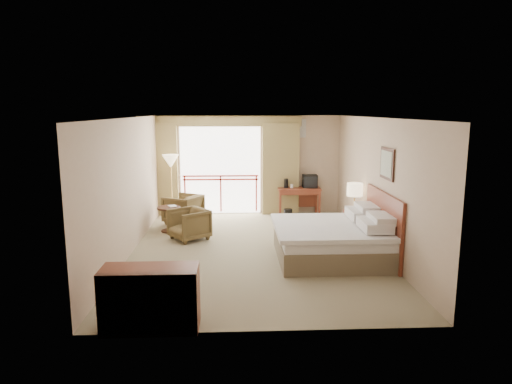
{
  "coord_description": "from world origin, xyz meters",
  "views": [
    {
      "loc": [
        -0.4,
        -9.04,
        2.86
      ],
      "look_at": [
        0.04,
        0.4,
        1.15
      ],
      "focal_mm": 32.0,
      "sensor_mm": 36.0,
      "label": 1
    }
  ],
  "objects_px": {
    "bed": "(333,240)",
    "tv": "(310,181)",
    "armchair_near": "(189,239)",
    "nightstand": "(354,225)",
    "dresser": "(150,299)",
    "floor_lamp": "(171,164)",
    "table_lamp": "(355,190)",
    "side_table": "(169,215)",
    "armchair_far": "(183,223)",
    "desk": "(298,193)",
    "wastebasket": "(288,214)"
  },
  "relations": [
    {
      "from": "desk",
      "to": "side_table",
      "type": "xyz_separation_m",
      "value": [
        -3.3,
        -1.67,
        -0.18
      ]
    },
    {
      "from": "armchair_near",
      "to": "nightstand",
      "type": "bearing_deg",
      "value": 53.54
    },
    {
      "from": "bed",
      "to": "tv",
      "type": "bearing_deg",
      "value": 87.83
    },
    {
      "from": "bed",
      "to": "armchair_near",
      "type": "bearing_deg",
      "value": 153.57
    },
    {
      "from": "armchair_far",
      "to": "floor_lamp",
      "type": "bearing_deg",
      "value": -120.12
    },
    {
      "from": "armchair_far",
      "to": "dresser",
      "type": "distance_m",
      "value": 5.69
    },
    {
      "from": "tv",
      "to": "nightstand",
      "type": "bearing_deg",
      "value": -85.39
    },
    {
      "from": "bed",
      "to": "armchair_near",
      "type": "relative_size",
      "value": 2.79
    },
    {
      "from": "bed",
      "to": "dresser",
      "type": "xyz_separation_m",
      "value": [
        -3.02,
        -2.76,
        0.04
      ]
    },
    {
      "from": "bed",
      "to": "table_lamp",
      "type": "xyz_separation_m",
      "value": [
        0.78,
        1.48,
        0.71
      ]
    },
    {
      "from": "bed",
      "to": "tv",
      "type": "distance_m",
      "value": 3.8
    },
    {
      "from": "nightstand",
      "to": "dresser",
      "type": "height_order",
      "value": "dresser"
    },
    {
      "from": "desk",
      "to": "wastebasket",
      "type": "height_order",
      "value": "desk"
    },
    {
      "from": "table_lamp",
      "to": "desk",
      "type": "bearing_deg",
      "value": 111.91
    },
    {
      "from": "table_lamp",
      "to": "dresser",
      "type": "bearing_deg",
      "value": -131.84
    },
    {
      "from": "wastebasket",
      "to": "armchair_near",
      "type": "bearing_deg",
      "value": -144.07
    },
    {
      "from": "desk",
      "to": "dresser",
      "type": "relative_size",
      "value": 0.92
    },
    {
      "from": "wastebasket",
      "to": "side_table",
      "type": "distance_m",
      "value": 3.15
    },
    {
      "from": "table_lamp",
      "to": "side_table",
      "type": "bearing_deg",
      "value": 171.26
    },
    {
      "from": "armchair_near",
      "to": "side_table",
      "type": "bearing_deg",
      "value": -177.87
    },
    {
      "from": "desk",
      "to": "armchair_far",
      "type": "xyz_separation_m",
      "value": [
        -3.06,
        -0.89,
        -0.59
      ]
    },
    {
      "from": "table_lamp",
      "to": "armchair_far",
      "type": "relative_size",
      "value": 0.75
    },
    {
      "from": "armchair_near",
      "to": "desk",
      "type": "bearing_deg",
      "value": 94.25
    },
    {
      "from": "armchair_near",
      "to": "floor_lamp",
      "type": "distance_m",
      "value": 2.62
    },
    {
      "from": "nightstand",
      "to": "floor_lamp",
      "type": "distance_m",
      "value": 4.98
    },
    {
      "from": "nightstand",
      "to": "dresser",
      "type": "relative_size",
      "value": 0.48
    },
    {
      "from": "tv",
      "to": "armchair_near",
      "type": "relative_size",
      "value": 0.51
    },
    {
      "from": "bed",
      "to": "armchair_far",
      "type": "xyz_separation_m",
      "value": [
        -3.22,
        2.92,
        -0.38
      ]
    },
    {
      "from": "dresser",
      "to": "wastebasket",
      "type": "bearing_deg",
      "value": 68.86
    },
    {
      "from": "nightstand",
      "to": "wastebasket",
      "type": "xyz_separation_m",
      "value": [
        -1.29,
        1.78,
        -0.16
      ]
    },
    {
      "from": "desk",
      "to": "armchair_near",
      "type": "xyz_separation_m",
      "value": [
        -2.77,
        -2.35,
        -0.59
      ]
    },
    {
      "from": "desk",
      "to": "table_lamp",
      "type": "bearing_deg",
      "value": -72.92
    },
    {
      "from": "nightstand",
      "to": "dresser",
      "type": "bearing_deg",
      "value": -129.26
    },
    {
      "from": "armchair_near",
      "to": "dresser",
      "type": "distance_m",
      "value": 4.23
    },
    {
      "from": "bed",
      "to": "armchair_far",
      "type": "distance_m",
      "value": 4.36
    },
    {
      "from": "tv",
      "to": "floor_lamp",
      "type": "bearing_deg",
      "value": 172.64
    },
    {
      "from": "table_lamp",
      "to": "floor_lamp",
      "type": "bearing_deg",
      "value": 154.79
    },
    {
      "from": "floor_lamp",
      "to": "dresser",
      "type": "relative_size",
      "value": 1.35
    },
    {
      "from": "armchair_near",
      "to": "floor_lamp",
      "type": "relative_size",
      "value": 0.45
    },
    {
      "from": "side_table",
      "to": "desk",
      "type": "bearing_deg",
      "value": 26.88
    },
    {
      "from": "floor_lamp",
      "to": "nightstand",
      "type": "bearing_deg",
      "value": -25.74
    },
    {
      "from": "dresser",
      "to": "armchair_far",
      "type": "bearing_deg",
      "value": 93.7
    },
    {
      "from": "nightstand",
      "to": "armchair_far",
      "type": "height_order",
      "value": "nightstand"
    },
    {
      "from": "side_table",
      "to": "tv",
      "type": "bearing_deg",
      "value": 24.18
    },
    {
      "from": "bed",
      "to": "dresser",
      "type": "relative_size",
      "value": 1.69
    },
    {
      "from": "nightstand",
      "to": "table_lamp",
      "type": "distance_m",
      "value": 0.78
    },
    {
      "from": "bed",
      "to": "floor_lamp",
      "type": "xyz_separation_m",
      "value": [
        -3.58,
        3.53,
        1.08
      ]
    },
    {
      "from": "desk",
      "to": "armchair_near",
      "type": "bearing_deg",
      "value": -144.5
    },
    {
      "from": "nightstand",
      "to": "table_lamp",
      "type": "relative_size",
      "value": 0.98
    },
    {
      "from": "nightstand",
      "to": "armchair_near",
      "type": "relative_size",
      "value": 0.79
    }
  ]
}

